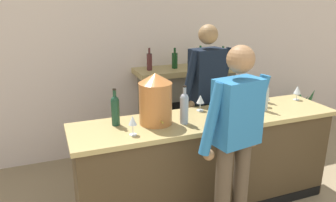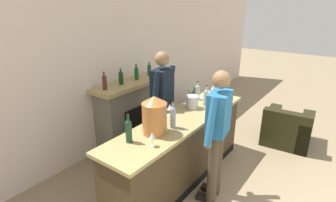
% 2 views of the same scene
% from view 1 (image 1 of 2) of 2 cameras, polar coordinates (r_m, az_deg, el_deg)
% --- Properties ---
extents(wall_back_panel, '(12.00, 0.07, 2.75)m').
position_cam_1_polar(wall_back_panel, '(4.49, -2.12, 8.87)').
color(wall_back_panel, silver).
rests_on(wall_back_panel, ground_plane).
extents(bar_counter, '(2.61, 0.64, 0.97)m').
position_cam_1_polar(bar_counter, '(3.35, 6.75, -10.53)').
color(bar_counter, '#453521').
rests_on(bar_counter, ground_plane).
extents(fireplace_stone, '(1.42, 0.52, 1.45)m').
position_cam_1_polar(fireplace_stone, '(4.57, 3.23, -1.08)').
color(fireplace_stone, slate).
rests_on(fireplace_stone, ground_plane).
extents(potted_plant_corner, '(0.44, 0.45, 0.75)m').
position_cam_1_polar(potted_plant_corner, '(5.54, 22.24, -2.33)').
color(potted_plant_corner, '#956438').
rests_on(potted_plant_corner, ground_plane).
extents(person_customer, '(0.65, 0.35, 1.73)m').
position_cam_1_polar(person_customer, '(2.67, 11.53, -7.10)').
color(person_customer, '#4F4131').
rests_on(person_customer, ground_plane).
extents(person_bartender, '(0.65, 0.35, 1.79)m').
position_cam_1_polar(person_bartender, '(3.65, 6.65, 0.60)').
color(person_bartender, '#202D25').
rests_on(person_bartender, ground_plane).
extents(copper_dispenser, '(0.30, 0.34, 0.47)m').
position_cam_1_polar(copper_dispenser, '(2.90, -2.19, 0.43)').
color(copper_dispenser, '#BD6F36').
rests_on(copper_dispenser, bar_counter).
extents(ice_bucket_steel, '(0.19, 0.19, 0.19)m').
position_cam_1_polar(ice_bucket_steel, '(3.40, 12.70, 0.14)').
color(ice_bucket_steel, silver).
rests_on(ice_bucket_steel, bar_counter).
extents(wine_bottle_cabernet_heavy, '(0.07, 0.07, 0.34)m').
position_cam_1_polar(wine_bottle_cabernet_heavy, '(2.92, -9.17, -1.41)').
color(wine_bottle_cabernet_heavy, '#193E2A').
rests_on(wine_bottle_cabernet_heavy, bar_counter).
extents(wine_bottle_rose_blush, '(0.07, 0.07, 0.30)m').
position_cam_1_polar(wine_bottle_rose_blush, '(3.69, 16.42, 1.90)').
color(wine_bottle_rose_blush, '#AAB9BF').
rests_on(wine_bottle_rose_blush, bar_counter).
extents(wine_bottle_burgundy_dark, '(0.08, 0.08, 0.35)m').
position_cam_1_polar(wine_bottle_burgundy_dark, '(2.93, 2.85, -1.04)').
color(wine_bottle_burgundy_dark, '#9EA6B4').
rests_on(wine_bottle_burgundy_dark, bar_counter).
extents(wine_bottle_merlot_tall, '(0.06, 0.06, 0.33)m').
position_cam_1_polar(wine_bottle_merlot_tall, '(3.40, 16.58, 0.70)').
color(wine_bottle_merlot_tall, '#9FB2B3').
rests_on(wine_bottle_merlot_tall, bar_counter).
extents(wine_glass_front_right, '(0.08, 0.08, 0.16)m').
position_cam_1_polar(wine_glass_front_right, '(3.28, 5.65, 0.22)').
color(wine_glass_front_right, silver).
rests_on(wine_glass_front_right, bar_counter).
extents(wine_glass_back_row, '(0.08, 0.08, 0.16)m').
position_cam_1_polar(wine_glass_back_row, '(3.88, 21.60, 1.76)').
color(wine_glass_back_row, silver).
rests_on(wine_glass_back_row, bar_counter).
extents(wine_glass_by_dispenser, '(0.09, 0.09, 0.16)m').
position_cam_1_polar(wine_glass_by_dispenser, '(3.52, 16.69, 0.76)').
color(wine_glass_by_dispenser, silver).
rests_on(wine_glass_by_dispenser, bar_counter).
extents(wine_glass_near_bucket, '(0.07, 0.07, 0.17)m').
position_cam_1_polar(wine_glass_near_bucket, '(2.70, -6.19, -3.52)').
color(wine_glass_near_bucket, silver).
rests_on(wine_glass_near_bucket, bar_counter).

